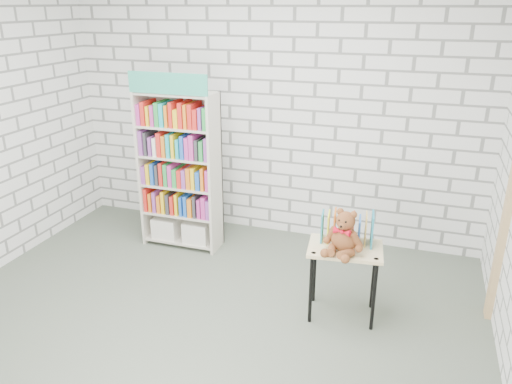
% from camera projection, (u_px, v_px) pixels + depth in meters
% --- Properties ---
extents(ground, '(4.50, 4.50, 0.00)m').
position_uv_depth(ground, '(196.00, 329.00, 3.98)').
color(ground, '#4F584A').
rests_on(ground, ground).
extents(room_shell, '(4.52, 4.02, 2.81)m').
position_uv_depth(room_shell, '(185.00, 108.00, 3.35)').
color(room_shell, silver).
rests_on(room_shell, ground).
extents(bookshelf, '(0.82, 0.32, 1.84)m').
position_uv_depth(bookshelf, '(180.00, 170.00, 5.11)').
color(bookshelf, beige).
rests_on(bookshelf, ground).
extents(display_table, '(0.63, 0.47, 0.63)m').
position_uv_depth(display_table, '(345.00, 257.00, 3.99)').
color(display_table, '#DDC685').
rests_on(display_table, ground).
extents(table_books, '(0.43, 0.23, 0.24)m').
position_uv_depth(table_books, '(347.00, 228.00, 4.00)').
color(table_books, teal).
rests_on(table_books, display_table).
extents(teddy_bear, '(0.32, 0.31, 0.35)m').
position_uv_depth(teddy_bear, '(344.00, 236.00, 3.83)').
color(teddy_bear, brown).
rests_on(teddy_bear, display_table).
extents(door_trim, '(0.05, 0.12, 2.10)m').
position_uv_depth(door_trim, '(510.00, 199.00, 3.79)').
color(door_trim, tan).
rests_on(door_trim, ground).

